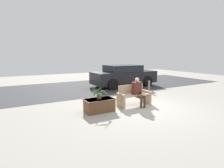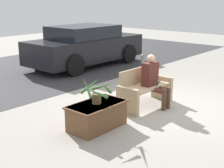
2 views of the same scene
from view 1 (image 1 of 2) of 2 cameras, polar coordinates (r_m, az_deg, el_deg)
name	(u,v)px [view 1 (image 1 of 2)]	position (r m, az deg, el deg)	size (l,w,h in m)	color
ground_plane	(144,107)	(7.49, 10.27, -7.41)	(30.00, 30.00, 0.00)	#9E998E
road_surface	(92,86)	(12.20, -6.62, -0.81)	(20.00, 6.00, 0.01)	#38383A
bench	(134,96)	(7.65, 7.07, -3.85)	(1.47, 0.57, 0.86)	tan
person_seated	(138,91)	(7.49, 8.48, -2.13)	(0.39, 0.61, 1.21)	#51231E
planter_box	(99,105)	(6.77, -4.15, -6.72)	(1.14, 0.66, 0.50)	brown
potted_plant	(99,93)	(6.66, -4.22, -2.92)	(0.65, 0.64, 0.51)	brown
parked_car	(124,76)	(12.24, 3.87, 2.77)	(4.50, 1.98, 1.48)	black
bollard_post	(149,86)	(10.47, 11.98, -0.63)	(0.13, 0.13, 0.69)	slate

